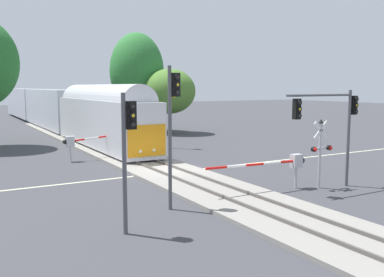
# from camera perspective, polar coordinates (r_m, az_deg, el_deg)

# --- Properties ---
(ground_plane) EXTENTS (220.00, 220.00, 0.00)m
(ground_plane) POSITION_cam_1_polar(r_m,az_deg,el_deg) (26.78, -3.42, -4.55)
(ground_plane) COLOR #3D3D42
(road_centre_stripe) EXTENTS (44.00, 0.20, 0.01)m
(road_centre_stripe) POSITION_cam_1_polar(r_m,az_deg,el_deg) (26.78, -3.42, -4.54)
(road_centre_stripe) COLOR beige
(road_centre_stripe) RESTS_ON ground
(railway_track) EXTENTS (4.40, 80.00, 0.32)m
(railway_track) POSITION_cam_1_polar(r_m,az_deg,el_deg) (26.76, -3.42, -4.35)
(railway_track) COLOR gray
(railway_track) RESTS_ON ground
(commuter_train) EXTENTS (3.04, 61.49, 5.16)m
(commuter_train) POSITION_cam_1_polar(r_m,az_deg,el_deg) (56.37, -17.84, 3.96)
(commuter_train) COLOR silver
(commuter_train) RESTS_ON railway_track
(crossing_gate_near) EXTENTS (6.10, 0.40, 1.80)m
(crossing_gate_near) POSITION_cam_1_polar(r_m,az_deg,el_deg) (22.69, 12.32, -3.18)
(crossing_gate_near) COLOR #B7B7BC
(crossing_gate_near) RESTS_ON ground
(crossing_signal_mast) EXTENTS (1.36, 0.44, 3.64)m
(crossing_signal_mast) POSITION_cam_1_polar(r_m,az_deg,el_deg) (23.36, 16.65, -0.97)
(crossing_signal_mast) COLOR #B2B2B7
(crossing_signal_mast) RESTS_ON ground
(crossing_gate_far) EXTENTS (5.73, 0.40, 1.92)m
(crossing_gate_far) POSITION_cam_1_polar(r_m,az_deg,el_deg) (31.82, -14.73, -0.31)
(crossing_gate_far) COLOR #B7B7BC
(crossing_gate_far) RESTS_ON ground
(traffic_signal_near_left) EXTENTS (0.53, 0.38, 5.10)m
(traffic_signal_near_left) POSITION_cam_1_polar(r_m,az_deg,el_deg) (15.42, -8.47, -0.21)
(traffic_signal_near_left) COLOR #4C4C51
(traffic_signal_near_left) RESTS_ON ground
(traffic_signal_near_right) EXTENTS (4.83, 0.38, 5.12)m
(traffic_signal_near_right) POSITION_cam_1_polar(r_m,az_deg,el_deg) (23.23, 18.08, 2.99)
(traffic_signal_near_right) COLOR #4C4C51
(traffic_signal_near_right) RESTS_ON ground
(traffic_signal_median) EXTENTS (0.53, 0.38, 6.18)m
(traffic_signal_median) POSITION_cam_1_polar(r_m,az_deg,el_deg) (18.32, -2.57, 3.18)
(traffic_signal_median) COLOR #4C4C51
(traffic_signal_median) RESTS_ON ground
(traffic_signal_far_side) EXTENTS (0.53, 0.38, 5.68)m
(traffic_signal_far_side) POSITION_cam_1_polar(r_m,az_deg,el_deg) (37.00, -2.65, 4.56)
(traffic_signal_far_side) COLOR #4C4C51
(traffic_signal_far_side) RESTS_ON ground
(oak_far_right) EXTENTS (5.80, 5.80, 7.30)m
(oak_far_right) POSITION_cam_1_polar(r_m,az_deg,el_deg) (48.87, -2.95, 6.25)
(oak_far_right) COLOR #4C3828
(oak_far_right) RESTS_ON ground
(elm_centre_background) EXTENTS (6.30, 6.30, 11.53)m
(elm_centre_background) POSITION_cam_1_polar(r_m,az_deg,el_deg) (51.34, -7.30, 8.79)
(elm_centre_background) COLOR #4C3828
(elm_centre_background) RESTS_ON ground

